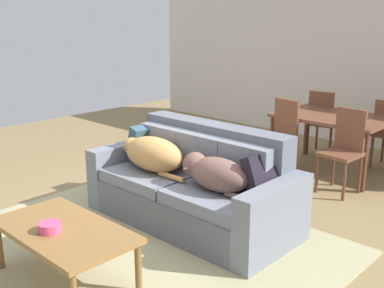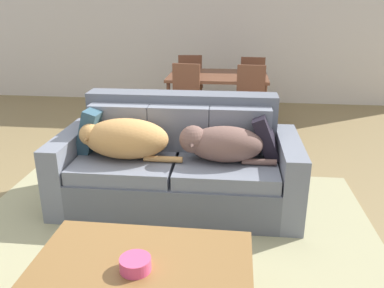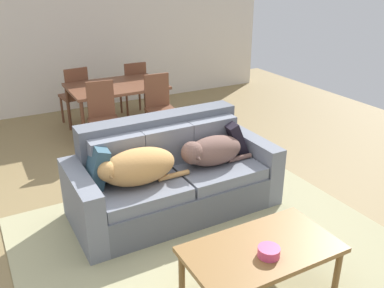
{
  "view_description": "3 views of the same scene",
  "coord_description": "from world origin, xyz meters",
  "px_view_note": "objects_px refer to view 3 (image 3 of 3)",
  "views": [
    {
      "loc": [
        3.22,
        -2.98,
        1.97
      ],
      "look_at": [
        0.21,
        0.19,
        0.77
      ],
      "focal_mm": 43.96,
      "sensor_mm": 36.0,
      "label": 1
    },
    {
      "loc": [
        0.78,
        -3.04,
        1.74
      ],
      "look_at": [
        0.42,
        0.05,
        0.59
      ],
      "focal_mm": 37.0,
      "sensor_mm": 36.0,
      "label": 2
    },
    {
      "loc": [
        -1.33,
        -3.28,
        2.35
      ],
      "look_at": [
        0.47,
        0.05,
        0.72
      ],
      "focal_mm": 38.85,
      "sensor_mm": 36.0,
      "label": 3
    }
  ],
  "objects_px": {
    "dog_on_right_cushion": "(211,151)",
    "dining_chair_far_right": "(134,86)",
    "dining_chair_near_right": "(160,105)",
    "dining_chair_far_left": "(76,93)",
    "couch": "(172,177)",
    "dining_chair_near_left": "(103,115)",
    "throw_pillow_by_left_arm": "(96,165)",
    "dining_table": "(116,89)",
    "bowl_on_coffee_table": "(269,252)",
    "dog_on_left_cushion": "(137,167)",
    "coffee_table": "(261,252)",
    "throw_pillow_by_right_arm": "(232,136)"
  },
  "relations": [
    {
      "from": "dog_on_right_cushion",
      "to": "dining_chair_far_right",
      "type": "relative_size",
      "value": 0.86
    },
    {
      "from": "dining_chair_near_right",
      "to": "dining_chair_far_left",
      "type": "height_order",
      "value": "dining_chair_near_right"
    },
    {
      "from": "couch",
      "to": "dining_chair_far_right",
      "type": "height_order",
      "value": "couch"
    },
    {
      "from": "dining_chair_near_left",
      "to": "throw_pillow_by_left_arm",
      "type": "bearing_deg",
      "value": -102.46
    },
    {
      "from": "dining_table",
      "to": "couch",
      "type": "bearing_deg",
      "value": -95.45
    },
    {
      "from": "couch",
      "to": "bowl_on_coffee_table",
      "type": "distance_m",
      "value": 1.57
    },
    {
      "from": "couch",
      "to": "bowl_on_coffee_table",
      "type": "bearing_deg",
      "value": -90.13
    },
    {
      "from": "throw_pillow_by_left_arm",
      "to": "couch",
      "type": "bearing_deg",
      "value": -3.15
    },
    {
      "from": "bowl_on_coffee_table",
      "to": "dining_chair_near_left",
      "type": "xyz_separation_m",
      "value": [
        -0.19,
        3.3,
        0.05
      ]
    },
    {
      "from": "dog_on_left_cushion",
      "to": "bowl_on_coffee_table",
      "type": "height_order",
      "value": "dog_on_left_cushion"
    },
    {
      "from": "dining_table",
      "to": "dining_chair_near_left",
      "type": "xyz_separation_m",
      "value": [
        -0.4,
        -0.61,
        -0.15
      ]
    },
    {
      "from": "dog_on_right_cushion",
      "to": "dining_chair_far_left",
      "type": "relative_size",
      "value": 0.85
    },
    {
      "from": "dog_on_left_cushion",
      "to": "coffee_table",
      "type": "relative_size",
      "value": 0.76
    },
    {
      "from": "dog_on_right_cushion",
      "to": "throw_pillow_by_left_arm",
      "type": "distance_m",
      "value": 1.15
    },
    {
      "from": "throw_pillow_by_right_arm",
      "to": "dining_chair_far_left",
      "type": "distance_m",
      "value": 3.05
    },
    {
      "from": "dog_on_left_cushion",
      "to": "dog_on_right_cushion",
      "type": "bearing_deg",
      "value": 0.58
    },
    {
      "from": "couch",
      "to": "dining_table",
      "type": "distance_m",
      "value": 2.38
    },
    {
      "from": "couch",
      "to": "coffee_table",
      "type": "relative_size",
      "value": 1.8
    },
    {
      "from": "throw_pillow_by_left_arm",
      "to": "dining_chair_far_right",
      "type": "xyz_separation_m",
      "value": [
        1.48,
        2.89,
        -0.13
      ]
    },
    {
      "from": "throw_pillow_by_left_arm",
      "to": "dining_chair_near_left",
      "type": "distance_m",
      "value": 1.8
    },
    {
      "from": "bowl_on_coffee_table",
      "to": "dining_chair_near_right",
      "type": "bearing_deg",
      "value": 78.96
    },
    {
      "from": "dog_on_left_cushion",
      "to": "bowl_on_coffee_table",
      "type": "relative_size",
      "value": 5.41
    },
    {
      "from": "dog_on_left_cushion",
      "to": "dining_chair_far_left",
      "type": "bearing_deg",
      "value": 85.94
    },
    {
      "from": "bowl_on_coffee_table",
      "to": "dining_chair_far_left",
      "type": "distance_m",
      "value": 4.52
    },
    {
      "from": "dining_chair_far_left",
      "to": "dining_chair_far_right",
      "type": "height_order",
      "value": "dining_chair_far_left"
    },
    {
      "from": "throw_pillow_by_right_arm",
      "to": "dining_chair_near_left",
      "type": "xyz_separation_m",
      "value": [
        -0.93,
        1.68,
        -0.11
      ]
    },
    {
      "from": "throw_pillow_by_left_arm",
      "to": "dining_chair_near_left",
      "type": "relative_size",
      "value": 0.42
    },
    {
      "from": "dog_on_left_cushion",
      "to": "dining_chair_far_right",
      "type": "bearing_deg",
      "value": 68.94
    },
    {
      "from": "throw_pillow_by_right_arm",
      "to": "dining_chair_far_right",
      "type": "xyz_separation_m",
      "value": [
        -0.04,
        2.87,
        -0.13
      ]
    },
    {
      "from": "dog_on_left_cushion",
      "to": "throw_pillow_by_left_arm",
      "type": "relative_size",
      "value": 2.19
    },
    {
      "from": "throw_pillow_by_left_arm",
      "to": "coffee_table",
      "type": "xyz_separation_m",
      "value": [
        0.79,
        -1.51,
        -0.26
      ]
    },
    {
      "from": "dining_chair_near_right",
      "to": "dining_chair_far_right",
      "type": "xyz_separation_m",
      "value": [
        0.06,
        1.17,
        -0.02
      ]
    },
    {
      "from": "throw_pillow_by_left_arm",
      "to": "throw_pillow_by_right_arm",
      "type": "bearing_deg",
      "value": 0.61
    },
    {
      "from": "throw_pillow_by_right_arm",
      "to": "coffee_table",
      "type": "height_order",
      "value": "throw_pillow_by_right_arm"
    },
    {
      "from": "throw_pillow_by_left_arm",
      "to": "bowl_on_coffee_table",
      "type": "height_order",
      "value": "throw_pillow_by_left_arm"
    },
    {
      "from": "dining_chair_near_right",
      "to": "dining_chair_near_left",
      "type": "bearing_deg",
      "value": -174.7
    },
    {
      "from": "dog_on_left_cushion",
      "to": "throw_pillow_by_right_arm",
      "type": "relative_size",
      "value": 2.31
    },
    {
      "from": "dining_chair_near_right",
      "to": "dining_chair_far_left",
      "type": "xyz_separation_m",
      "value": [
        -0.91,
        1.18,
        -0.01
      ]
    },
    {
      "from": "throw_pillow_by_right_arm",
      "to": "bowl_on_coffee_table",
      "type": "distance_m",
      "value": 1.8
    },
    {
      "from": "throw_pillow_by_left_arm",
      "to": "bowl_on_coffee_table",
      "type": "distance_m",
      "value": 1.79
    },
    {
      "from": "throw_pillow_by_right_arm",
      "to": "bowl_on_coffee_table",
      "type": "relative_size",
      "value": 2.35
    },
    {
      "from": "throw_pillow_by_left_arm",
      "to": "dining_table",
      "type": "distance_m",
      "value": 2.5
    },
    {
      "from": "dog_on_left_cushion",
      "to": "throw_pillow_by_left_arm",
      "type": "xyz_separation_m",
      "value": [
        -0.33,
        0.2,
        0.01
      ]
    },
    {
      "from": "dining_chair_near_right",
      "to": "dog_on_left_cushion",
      "type": "bearing_deg",
      "value": -115.97
    },
    {
      "from": "dining_chair_far_right",
      "to": "coffee_table",
      "type": "bearing_deg",
      "value": 83.0
    },
    {
      "from": "dining_table",
      "to": "coffee_table",
      "type": "bearing_deg",
      "value": -92.9
    },
    {
      "from": "dog_on_right_cushion",
      "to": "throw_pillow_by_right_arm",
      "type": "relative_size",
      "value": 2.09
    },
    {
      "from": "couch",
      "to": "throw_pillow_by_left_arm",
      "type": "relative_size",
      "value": 5.22
    },
    {
      "from": "dog_on_right_cushion",
      "to": "bowl_on_coffee_table",
      "type": "bearing_deg",
      "value": -104.74
    },
    {
      "from": "dining_chair_near_right",
      "to": "dining_chair_far_right",
      "type": "relative_size",
      "value": 1.04
    }
  ]
}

